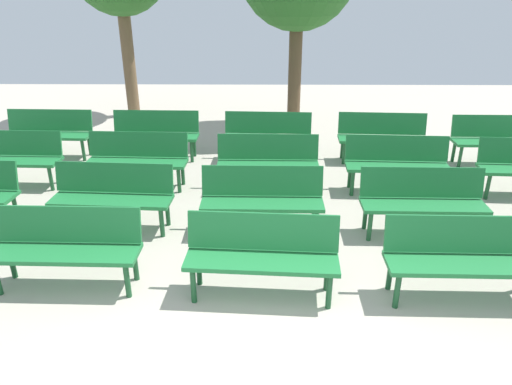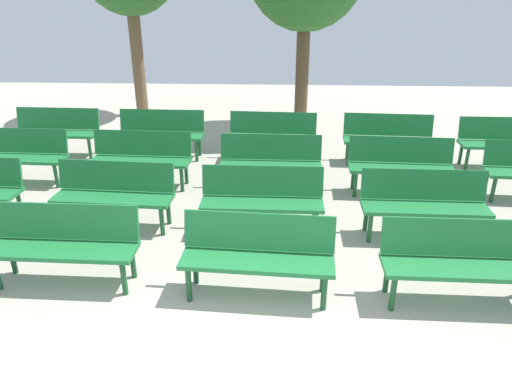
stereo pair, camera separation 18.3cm
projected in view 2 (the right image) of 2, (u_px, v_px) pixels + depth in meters
bench_r0_c1 at (65, 240)px, 5.17m from camera, size 1.61×0.51×0.87m
bench_r0_c2 at (258, 251)px, 4.96m from camera, size 1.63×0.58×0.87m
bench_r0_c3 at (461, 258)px, 4.85m from camera, size 1.61×0.51×0.87m
bench_r1_c1 at (114, 191)px, 6.38m from camera, size 1.63×0.57×0.87m
bench_r1_c2 at (262, 196)px, 6.22m from camera, size 1.60×0.49×0.87m
bench_r1_c3 at (424, 200)px, 6.11m from camera, size 1.61×0.51×0.87m
bench_r2_c0 at (18, 153)px, 7.79m from camera, size 1.61×0.53×0.87m
bench_r2_c1 at (141, 155)px, 7.66m from camera, size 1.62×0.54×0.87m
bench_r2_c2 at (271, 160)px, 7.48m from camera, size 1.60×0.50×0.87m
bench_r2_c3 at (401, 163)px, 7.36m from camera, size 1.62×0.56×0.87m
bench_r3_c0 at (56, 129)px, 9.03m from camera, size 1.61×0.52×0.87m
bench_r3_c1 at (161, 131)px, 8.90m from camera, size 1.61×0.52×0.87m
bench_r3_c2 at (273, 134)px, 8.74m from camera, size 1.62×0.56×0.87m
bench_r3_c3 at (388, 136)px, 8.62m from camera, size 1.62×0.57×0.87m
bench_r3_c4 at (506, 140)px, 8.41m from camera, size 1.61×0.50×0.87m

